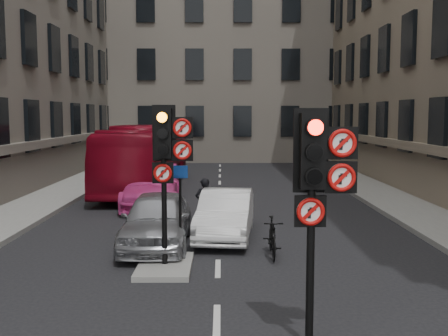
{
  "coord_description": "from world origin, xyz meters",
  "views": [
    {
      "loc": [
        0.07,
        -6.58,
        3.48
      ],
      "look_at": [
        0.12,
        2.02,
        2.6
      ],
      "focal_mm": 42.0,
      "sensor_mm": 36.0,
      "label": 1
    }
  ],
  "objects_px": {
    "car_white": "(226,214)",
    "motorcyclist": "(204,203)",
    "signal_far": "(167,150)",
    "car_silver": "(157,220)",
    "car_pink": "(152,187)",
    "signal_near": "(318,176)",
    "bus_red": "(146,157)",
    "motorcycle": "(272,237)",
    "info_sign": "(180,198)"
  },
  "relations": [
    {
      "from": "car_white",
      "to": "motorcyclist",
      "type": "xyz_separation_m",
      "value": [
        -0.65,
        1.18,
        0.11
      ]
    },
    {
      "from": "signal_far",
      "to": "car_silver",
      "type": "height_order",
      "value": "signal_far"
    },
    {
      "from": "car_pink",
      "to": "signal_near",
      "type": "bearing_deg",
      "value": -74.52
    },
    {
      "from": "bus_red",
      "to": "motorcyclist",
      "type": "relative_size",
      "value": 6.95
    },
    {
      "from": "motorcyclist",
      "to": "signal_far",
      "type": "bearing_deg",
      "value": 58.72
    },
    {
      "from": "signal_near",
      "to": "bus_red",
      "type": "distance_m",
      "value": 17.27
    },
    {
      "from": "car_pink",
      "to": "motorcycle",
      "type": "xyz_separation_m",
      "value": [
        3.88,
        -7.07,
        -0.24
      ]
    },
    {
      "from": "car_silver",
      "to": "car_white",
      "type": "height_order",
      "value": "car_silver"
    },
    {
      "from": "car_pink",
      "to": "motorcyclist",
      "type": "distance_m",
      "value": 4.39
    },
    {
      "from": "car_silver",
      "to": "motorcyclist",
      "type": "xyz_separation_m",
      "value": [
        1.17,
        2.23,
        0.05
      ]
    },
    {
      "from": "signal_far",
      "to": "car_white",
      "type": "xyz_separation_m",
      "value": [
        1.32,
        3.06,
        -2.04
      ]
    },
    {
      "from": "car_pink",
      "to": "info_sign",
      "type": "height_order",
      "value": "info_sign"
    },
    {
      "from": "info_sign",
      "to": "car_pink",
      "type": "bearing_deg",
      "value": 97.11
    },
    {
      "from": "bus_red",
      "to": "info_sign",
      "type": "relative_size",
      "value": 5.0
    },
    {
      "from": "car_white",
      "to": "signal_far",
      "type": "bearing_deg",
      "value": -107.55
    },
    {
      "from": "car_white",
      "to": "motorcycle",
      "type": "xyz_separation_m",
      "value": [
        1.12,
        -2.05,
        -0.18
      ]
    },
    {
      "from": "signal_far",
      "to": "info_sign",
      "type": "distance_m",
      "value": 1.42
    },
    {
      "from": "signal_far",
      "to": "car_white",
      "type": "height_order",
      "value": "signal_far"
    },
    {
      "from": "signal_far",
      "to": "motorcycle",
      "type": "relative_size",
      "value": 2.22
    },
    {
      "from": "motorcyclist",
      "to": "info_sign",
      "type": "xyz_separation_m",
      "value": [
        -0.45,
        -3.49,
        0.74
      ]
    },
    {
      "from": "motorcycle",
      "to": "info_sign",
      "type": "bearing_deg",
      "value": -172.03
    },
    {
      "from": "motorcycle",
      "to": "car_white",
      "type": "bearing_deg",
      "value": 119.85
    },
    {
      "from": "bus_red",
      "to": "car_pink",
      "type": "bearing_deg",
      "value": -77.03
    },
    {
      "from": "signal_near",
      "to": "info_sign",
      "type": "bearing_deg",
      "value": 116.73
    },
    {
      "from": "signal_far",
      "to": "car_pink",
      "type": "xyz_separation_m",
      "value": [
        -1.44,
        8.08,
        -1.97
      ]
    },
    {
      "from": "bus_red",
      "to": "info_sign",
      "type": "height_order",
      "value": "bus_red"
    },
    {
      "from": "car_white",
      "to": "bus_red",
      "type": "bearing_deg",
      "value": 116.58
    },
    {
      "from": "signal_far",
      "to": "info_sign",
      "type": "bearing_deg",
      "value": 73.85
    },
    {
      "from": "car_white",
      "to": "motorcycle",
      "type": "relative_size",
      "value": 2.52
    },
    {
      "from": "signal_far",
      "to": "car_pink",
      "type": "height_order",
      "value": "signal_far"
    },
    {
      "from": "car_silver",
      "to": "car_pink",
      "type": "xyz_separation_m",
      "value": [
        -0.94,
        6.07,
        0.0
      ]
    },
    {
      "from": "signal_far",
      "to": "motorcyclist",
      "type": "bearing_deg",
      "value": 81.04
    },
    {
      "from": "motorcyclist",
      "to": "info_sign",
      "type": "height_order",
      "value": "info_sign"
    },
    {
      "from": "car_white",
      "to": "car_pink",
      "type": "xyz_separation_m",
      "value": [
        -2.76,
        5.02,
        0.06
      ]
    },
    {
      "from": "motorcycle",
      "to": "info_sign",
      "type": "xyz_separation_m",
      "value": [
        -2.23,
        -0.27,
        1.03
      ]
    },
    {
      "from": "car_silver",
      "to": "car_white",
      "type": "bearing_deg",
      "value": 29.69
    },
    {
      "from": "car_pink",
      "to": "bus_red",
      "type": "bearing_deg",
      "value": 97.68
    },
    {
      "from": "signal_far",
      "to": "bus_red",
      "type": "height_order",
      "value": "signal_far"
    },
    {
      "from": "signal_far",
      "to": "car_white",
      "type": "relative_size",
      "value": 0.88
    },
    {
      "from": "car_white",
      "to": "signal_near",
      "type": "bearing_deg",
      "value": -73.92
    },
    {
      "from": "car_silver",
      "to": "bus_red",
      "type": "relative_size",
      "value": 0.39
    },
    {
      "from": "car_silver",
      "to": "info_sign",
      "type": "relative_size",
      "value": 1.97
    },
    {
      "from": "car_white",
      "to": "car_silver",
      "type": "bearing_deg",
      "value": -144.23
    },
    {
      "from": "info_sign",
      "to": "motorcycle",
      "type": "bearing_deg",
      "value": 1.29
    },
    {
      "from": "motorcycle",
      "to": "motorcyclist",
      "type": "xyz_separation_m",
      "value": [
        -1.78,
        3.23,
        0.29
      ]
    },
    {
      "from": "signal_far",
      "to": "info_sign",
      "type": "xyz_separation_m",
      "value": [
        0.21,
        0.74,
        -1.19
      ]
    },
    {
      "from": "car_pink",
      "to": "motorcyclist",
      "type": "xyz_separation_m",
      "value": [
        2.11,
        -3.85,
        0.05
      ]
    },
    {
      "from": "bus_red",
      "to": "info_sign",
      "type": "distance_m",
      "value": 12.06
    },
    {
      "from": "car_silver",
      "to": "car_pink",
      "type": "bearing_deg",
      "value": 98.52
    },
    {
      "from": "car_white",
      "to": "car_pink",
      "type": "bearing_deg",
      "value": 124.56
    }
  ]
}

